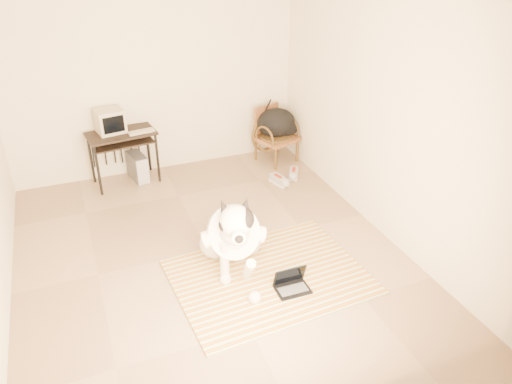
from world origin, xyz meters
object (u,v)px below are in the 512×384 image
laptop (291,284)px  crt_monitor (110,121)px  backpack (278,124)px  pc_tower (138,167)px  dog (233,235)px  computer_desk (122,140)px  rattan_chair (274,135)px

laptop → crt_monitor: bearing=112.4°
backpack → pc_tower: bearing=177.8°
pc_tower → backpack: bearing=-2.2°
pc_tower → backpack: backpack is taller
dog → backpack: dog is taller
computer_desk → pc_tower: computer_desk is taller
pc_tower → laptop: bearing=-71.7°
computer_desk → rattan_chair: rattan_chair is taller
backpack → computer_desk: bearing=178.4°
dog → crt_monitor: bearing=109.0°
dog → backpack: 2.75m
dog → laptop: bearing=-55.1°
computer_desk → backpack: backpack is taller
dog → crt_monitor: crt_monitor is taller
laptop → crt_monitor: (-1.24, 3.01, 0.81)m
computer_desk → rattan_chair: 2.20m
dog → pc_tower: size_ratio=3.21×
dog → laptop: 0.77m
laptop → computer_desk: bearing=111.2°
crt_monitor → backpack: (2.36, -0.15, -0.32)m
laptop → backpack: (1.12, 2.86, 0.48)m
dog → computer_desk: (-0.73, 2.34, 0.23)m
laptop → computer_desk: computer_desk is taller
computer_desk → dog: bearing=-72.7°
rattan_chair → backpack: rattan_chair is taller
laptop → dog: bearing=124.9°
laptop → pc_tower: 3.09m
laptop → crt_monitor: 3.35m
rattan_chair → computer_desk: bearing=178.0°
computer_desk → pc_tower: bearing=5.1°
computer_desk → backpack: 2.25m
laptop → rattan_chair: size_ratio=0.42×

